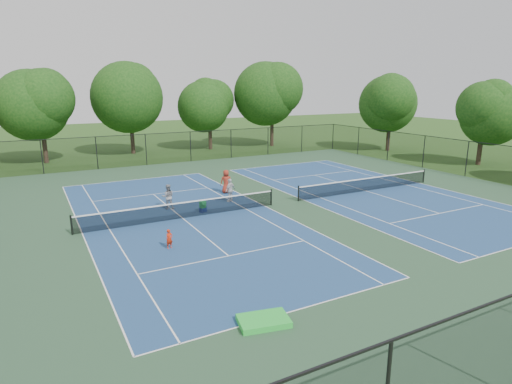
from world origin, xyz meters
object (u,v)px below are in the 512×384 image
ball_crate (203,210)px  child_player (169,239)px  tree_back_b (129,94)px  bystander_a (230,190)px  tree_back_c (209,103)px  instructor (168,197)px  tree_side_f (485,110)px  tree_side_e (391,100)px  bystander_c (226,182)px  tree_back_a (39,101)px  ball_hopper (203,204)px  tree_back_d (272,91)px

ball_crate → child_player: bearing=-126.4°
tree_back_b → bystander_a: bearing=-87.6°
tree_back_b → tree_back_c: tree_back_b is taller
child_player → ball_crate: (3.57, 4.84, -0.33)m
child_player → instructor: 6.82m
tree_back_b → tree_side_f: 36.26m
child_player → tree_side_e: bearing=16.2°
tree_side_f → tree_side_e: bearing=95.2°
tree_side_e → bystander_c: 27.52m
tree_back_b → ball_crate: bearing=-93.4°
tree_side_f → child_player: tree_side_f is taller
tree_back_a → tree_back_c: (18.00, 1.00, -0.56)m
tree_side_f → child_player: bearing=-167.7°
instructor → ball_hopper: size_ratio=3.81×
tree_side_e → ball_crate: bearing=-154.9°
instructor → tree_back_d: bearing=-117.5°
tree_back_b → tree_side_e: (27.00, -12.00, -0.79)m
tree_back_c → tree_back_a: bearing=-176.8°
child_player → bystander_a: bearing=32.5°
bystander_a → ball_crate: 2.94m
tree_back_b → instructor: 24.57m
tree_side_e → child_player: size_ratio=9.41×
bystander_a → ball_hopper: size_ratio=3.82×
tree_side_f → bystander_c: (-26.27, 1.31, -4.40)m
tree_back_b → ball_crate: size_ratio=25.88×
tree_back_c → ball_hopper: bearing=-113.3°
instructor → ball_crate: instructor is taller
tree_back_c → bystander_c: bearing=-109.4°
ball_hopper → bystander_c: bearing=48.6°
instructor → bystander_c: bystander_c is taller
tree_back_c → tree_side_f: (19.00, -22.00, -0.23)m
tree_back_a → bystander_c: tree_back_a is taller
tree_back_b → tree_back_d: 17.12m
tree_back_a → bystander_a: 24.68m
tree_back_a → tree_side_f: bearing=-29.6°
ball_hopper → tree_back_b: bearing=86.6°
ball_crate → tree_side_e: bearing=25.1°
tree_back_a → tree_side_f: tree_back_a is taller
tree_back_a → tree_side_f: size_ratio=1.13×
tree_back_d → ball_crate: bearing=-128.4°
tree_back_b → tree_side_f: (28.00, -23.00, -1.34)m
tree_side_f → bystander_c: 26.67m
tree_back_b → tree_back_d: tree_back_d is taller
tree_side_e → child_player: (-32.07, -18.20, -5.34)m
tree_back_d → bystander_a: (-16.00, -21.94, -6.04)m
tree_back_b → instructor: (-3.13, -23.67, -5.81)m
tree_back_d → ball_crate: 30.53m
tree_back_a → child_player: tree_back_a is taller
bystander_c → ball_crate: bystander_c is taller
tree_back_a → tree_back_c: 18.04m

